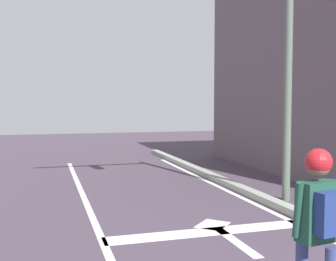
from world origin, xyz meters
The scene contains 5 objects.
stop_bar centered at (1.59, 7.80, 0.00)m, with size 3.36×0.40×0.01m, color silver.
lane_arrow_stem centered at (1.76, 7.27, 0.00)m, with size 0.16×1.40×0.01m, color silver.
lane_arrow_head centered at (1.76, 8.12, 0.00)m, with size 0.56×0.44×0.01m, color silver.
skater centered at (1.35, 4.84, 1.04)m, with size 0.43×0.59×1.53m.
traffic_signal_mast centered at (3.20, 9.30, 3.87)m, with size 3.61×0.34×5.82m.
Camera 1 is at (-0.87, 1.88, 2.00)m, focal length 44.49 mm.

